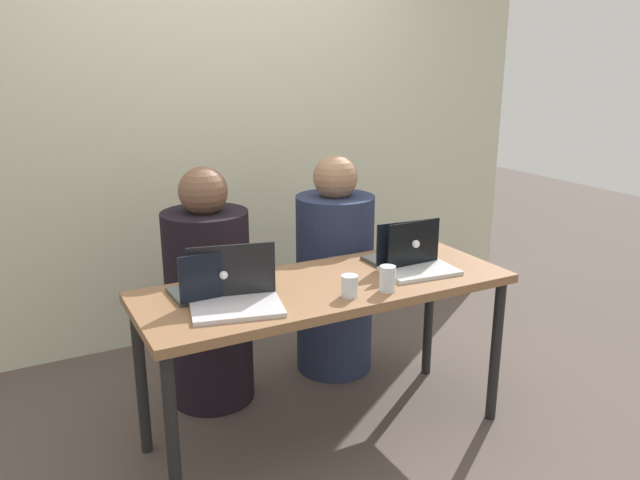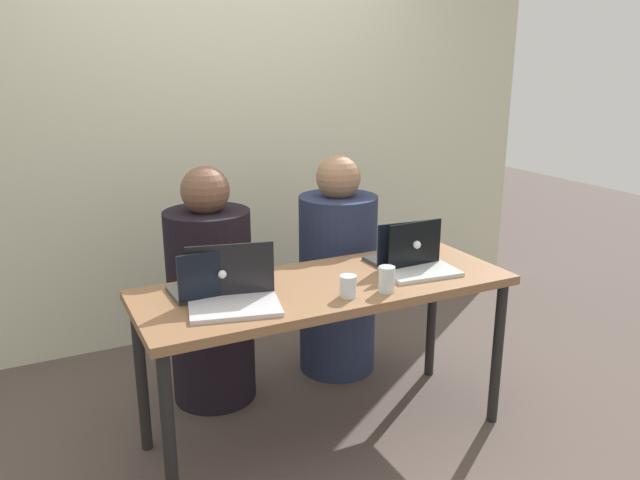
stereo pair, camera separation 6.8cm
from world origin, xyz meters
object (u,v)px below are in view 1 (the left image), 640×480
Objects in this scene: person_on_left at (209,300)px; laptop_front_right at (416,260)px; laptop_back_right at (403,254)px; laptop_back_left at (217,284)px; water_glass_center at (349,287)px; laptop_front_left at (235,295)px; water_glass_right at (387,280)px; person_on_right at (335,277)px.

person_on_left is 3.48× the size of laptop_front_right.
person_on_left is 4.11× the size of laptop_back_right.
water_glass_center is (0.48, -0.27, -0.01)m from laptop_back_left.
laptop_front_left is at bearing 96.92° from laptop_back_left.
laptop_front_left reaches higher than laptop_back_left.
laptop_back_left is at bearing 155.63° from water_glass_right.
person_on_left is 0.72m from person_on_right.
laptop_front_left reaches higher than laptop_back_right.
laptop_front_left is 0.47m from water_glass_center.
person_on_left is at bearing 124.80° from water_glass_right.
person_on_right reaches higher than water_glass_center.
water_glass_center is at bearing 130.35° from person_on_left.
laptop_front_right is at bearing 18.11° from water_glass_center.
person_on_left is at bearing -104.24° from laptop_back_left.
laptop_back_right is 0.74× the size of laptop_front_left.
laptop_front_left is (-0.90, -0.13, 0.00)m from laptop_back_right.
laptop_back_right reaches higher than water_glass_center.
person_on_left is 13.23× the size of water_glass_center.
person_on_left is at bearing 147.53° from laptop_front_right.
person_on_right reaches higher than laptop_front_left.
water_glass_center is (-0.44, -0.14, -0.01)m from laptop_front_right.
laptop_front_right is at bearing 157.17° from person_on_left.
water_glass_right is (0.54, -0.78, 0.27)m from person_on_left.
person_on_right is 0.99m from laptop_back_left.
water_glass_center is (0.45, -0.12, -0.01)m from laptop_front_left.
laptop_back_right is at bearing 29.13° from water_glass_center.
person_on_right is at bearing -82.03° from laptop_back_right.
person_on_left is 1.00× the size of person_on_right.
water_glass_right is at bearing 0.43° from laptop_front_left.
laptop_back_right is 0.82× the size of laptop_back_left.
laptop_front_right reaches higher than laptop_back_left.
laptop_back_left is 0.16m from laptop_front_left.
laptop_back_left is (-0.83, -0.48, 0.26)m from person_on_right.
laptop_front_left is at bearing -173.58° from laptop_front_right.
person_on_right is 0.87m from water_glass_center.
person_on_right reaches higher than laptop_back_right.
laptop_back_left is 0.91× the size of laptop_front_left.
water_glass_right is (-0.27, -0.27, -0.00)m from laptop_back_right.
water_glass_right is (0.63, -0.14, -0.00)m from laptop_front_left.
person_on_right reaches higher than water_glass_right.
person_on_left is at bearing -34.23° from laptop_back_right.
laptop_front_left is at bearing 6.10° from laptop_back_right.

